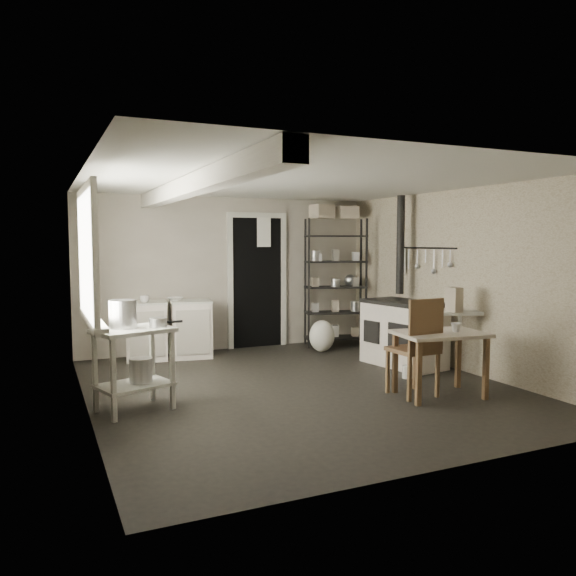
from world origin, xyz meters
name	(u,v)px	position (x,y,z in m)	size (l,w,h in m)	color
floor	(299,387)	(0.00, 0.00, 0.00)	(5.00, 5.00, 0.00)	black
ceiling	(299,181)	(0.00, 0.00, 2.30)	(5.00, 5.00, 0.00)	beige
wall_back	(229,274)	(0.00, 2.50, 1.15)	(4.50, 0.02, 2.30)	#A79F8F
wall_front	(450,311)	(0.00, -2.50, 1.15)	(4.50, 0.02, 2.30)	#A79F8F
wall_left	(85,293)	(-2.25, 0.00, 1.15)	(0.02, 5.00, 2.30)	#A79F8F
wall_right	(459,280)	(2.25, 0.00, 1.15)	(0.02, 5.00, 2.30)	#A79F8F
window	(85,256)	(-2.22, 0.20, 1.50)	(0.12, 1.76, 1.28)	beige
doorway	(257,283)	(0.45, 2.47, 1.00)	(0.96, 0.10, 2.08)	beige
ceiling_beam	(192,186)	(-1.20, 0.00, 2.20)	(0.18, 5.00, 0.18)	beige
wallpaper_panel	(458,280)	(2.24, 0.00, 1.15)	(0.01, 5.00, 2.30)	#BEB49B
utensil_rail	(426,248)	(2.19, 0.60, 1.55)	(0.06, 1.20, 0.44)	#BBBBBE
prep_table	(134,370)	(-1.83, -0.14, 0.40)	(0.71, 0.50, 0.81)	beige
stockpot	(123,314)	(-1.92, -0.09, 0.94)	(0.26, 0.26, 0.28)	#BBBBBE
saucepan	(158,323)	(-1.59, -0.16, 0.85)	(0.17, 0.17, 0.10)	#BBBBBE
bucket	(141,370)	(-1.76, -0.12, 0.39)	(0.22, 0.22, 0.24)	#BBBBBE
base_cabinets	(169,326)	(-0.99, 2.18, 0.46)	(1.23, 0.53, 0.81)	silver
mixing_bowl	(175,291)	(-0.90, 2.16, 0.95)	(0.27, 0.27, 0.07)	silver
counter_cup	(144,291)	(-1.34, 2.05, 0.97)	(0.13, 0.13, 0.10)	silver
shelf_rack	(335,285)	(1.61, 2.08, 0.95)	(0.94, 0.37, 1.99)	black
shelf_jar	(319,259)	(1.35, 2.14, 1.36)	(0.08, 0.08, 0.17)	silver
storage_box_a	(322,217)	(1.39, 2.13, 2.01)	(0.31, 0.27, 0.21)	#BEB198
storage_box_b	(347,219)	(1.82, 2.09, 1.99)	(0.30, 0.28, 0.19)	#BEB198
stove	(404,333)	(1.73, 0.44, 0.44)	(0.60, 1.09, 0.86)	silver
stovepipe	(400,245)	(1.99, 0.90, 1.59)	(0.10, 0.10, 1.34)	black
side_ledge	(458,342)	(1.95, -0.36, 0.43)	(0.52, 0.28, 0.81)	beige
oats_box	(454,295)	(1.85, -0.39, 1.01)	(0.12, 0.19, 0.29)	#BEB198
work_table	(440,361)	(1.20, -0.94, 0.38)	(0.91, 0.63, 0.69)	beige
table_cup	(456,321)	(1.36, -1.00, 0.81)	(0.10, 0.10, 0.10)	silver
chair	(413,350)	(0.97, -0.79, 0.48)	(0.43, 0.46, 1.05)	brown
flour_sack	(322,336)	(1.18, 1.71, 0.24)	(0.39, 0.33, 0.47)	white
floor_crock	(407,372)	(1.37, -0.16, 0.07)	(0.12, 0.12, 0.15)	silver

